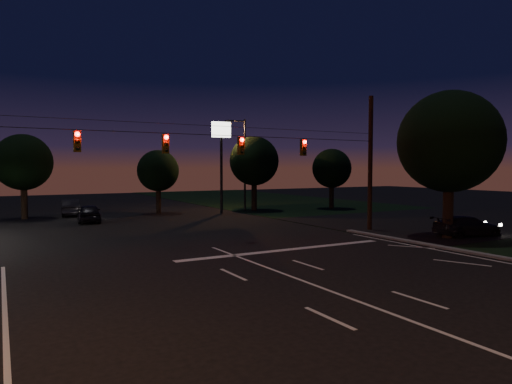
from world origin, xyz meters
TOP-DOWN VIEW (x-y plane):
  - ground at (0.00, 0.00)m, footprint 140.00×140.00m
  - cross_street_right at (20.00, 16.00)m, footprint 20.00×16.00m
  - stop_bar at (3.00, 11.50)m, footprint 12.00×0.50m
  - utility_pole_right at (12.00, 15.00)m, footprint 0.30×0.30m
  - signal_span at (-0.00, 14.96)m, footprint 24.00×0.40m
  - pole_sign_right at (8.00, 30.00)m, footprint 1.80×0.30m
  - street_light_right_far at (11.24, 32.00)m, footprint 2.20×0.35m
  - tree_right_near at (13.53, 10.17)m, footprint 6.00×6.00m
  - tree_far_b at (-7.98, 34.13)m, footprint 4.60×4.60m
  - tree_far_c at (3.02, 33.10)m, footprint 3.80×3.80m
  - tree_far_d at (12.02, 31.13)m, footprint 4.80×4.80m
  - tree_far_e at (20.02, 29.11)m, footprint 4.00×4.00m
  - car_oncoming_a at (-3.73, 29.12)m, footprint 2.19×4.33m
  - car_oncoming_b at (-4.32, 35.09)m, footprint 1.88×4.40m
  - car_cross at (15.29, 10.00)m, footprint 4.62×2.62m

SIDE VIEW (x-z plane):
  - ground at x=0.00m, z-range 0.00..0.00m
  - cross_street_right at x=20.00m, z-range -0.01..0.01m
  - utility_pole_right at x=12.00m, z-range -4.50..4.50m
  - stop_bar at x=3.00m, z-range 0.00..0.01m
  - car_cross at x=15.29m, z-range 0.00..1.26m
  - car_oncoming_b at x=-4.32m, z-range 0.00..1.41m
  - car_oncoming_a at x=-3.73m, z-range 0.00..1.41m
  - tree_far_c at x=3.02m, z-range 0.97..6.83m
  - tree_far_e at x=20.02m, z-range 1.03..7.20m
  - tree_far_b at x=-7.98m, z-range 1.12..8.10m
  - tree_far_d at x=12.02m, z-range 1.18..8.47m
  - street_light_right_far at x=11.24m, z-range 0.74..9.74m
  - signal_span at x=0.00m, z-range 4.72..6.28m
  - tree_right_near at x=13.53m, z-range 1.30..10.06m
  - pole_sign_right at x=8.00m, z-range 2.04..10.44m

